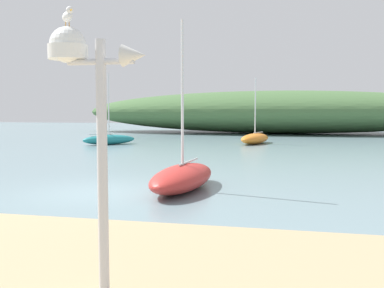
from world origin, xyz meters
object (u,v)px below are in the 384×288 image
(mast_structure, at_px, (84,79))
(seagull_on_radar, at_px, (68,15))
(sailboat_inner_mooring, at_px, (183,177))
(sailboat_west_reach, at_px, (109,139))
(sailboat_far_right, at_px, (255,138))

(mast_structure, bearing_deg, seagull_on_radar, -176.86)
(mast_structure, distance_m, sailboat_inner_mooring, 7.88)
(mast_structure, height_order, seagull_on_radar, seagull_on_radar)
(sailboat_west_reach, bearing_deg, sailboat_far_right, 15.63)
(seagull_on_radar, bearing_deg, sailboat_west_reach, 112.12)
(mast_structure, bearing_deg, sailboat_west_reach, 112.52)
(sailboat_far_right, bearing_deg, sailboat_west_reach, -164.37)
(mast_structure, relative_size, sailboat_west_reach, 0.65)
(mast_structure, xyz_separation_m, sailboat_west_reach, (-9.28, 22.38, -2.34))
(mast_structure, height_order, sailboat_inner_mooring, sailboat_inner_mooring)
(seagull_on_radar, height_order, sailboat_inner_mooring, sailboat_inner_mooring)
(sailboat_west_reach, bearing_deg, mast_structure, -67.48)
(seagull_on_radar, height_order, sailboat_far_right, sailboat_far_right)
(sailboat_west_reach, height_order, sailboat_inner_mooring, sailboat_inner_mooring)
(sailboat_inner_mooring, bearing_deg, mast_structure, -85.11)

